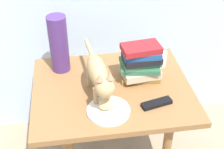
% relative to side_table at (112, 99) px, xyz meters
% --- Properties ---
extents(side_table, '(0.81, 0.65, 0.59)m').
position_rel_side_table_xyz_m(side_table, '(0.00, 0.00, 0.00)').
color(side_table, olive).
rests_on(side_table, ground).
extents(plate, '(0.20, 0.20, 0.01)m').
position_rel_side_table_xyz_m(plate, '(-0.04, -0.18, 0.09)').
color(plate, white).
rests_on(plate, side_table).
extents(bread_roll, '(0.10, 0.09, 0.05)m').
position_rel_side_table_xyz_m(bread_roll, '(-0.05, -0.17, 0.12)').
color(bread_roll, '#E0BC7A').
rests_on(bread_roll, plate).
extents(cat, '(0.12, 0.48, 0.23)m').
position_rel_side_table_xyz_m(cat, '(-0.07, -0.06, 0.21)').
color(cat, tan).
rests_on(cat, side_table).
extents(book_stack, '(0.22, 0.15, 0.21)m').
position_rel_side_table_xyz_m(book_stack, '(0.16, 0.05, 0.18)').
color(book_stack, olive).
rests_on(book_stack, side_table).
extents(green_vase, '(0.10, 0.10, 0.32)m').
position_rel_side_table_xyz_m(green_vase, '(-0.25, 0.20, 0.24)').
color(green_vase, '#4C2D72').
rests_on(green_vase, side_table).
extents(candle_jar, '(0.07, 0.07, 0.08)m').
position_rel_side_table_xyz_m(candle_jar, '(0.29, 0.16, 0.12)').
color(candle_jar, silver).
rests_on(candle_jar, side_table).
extents(tv_remote, '(0.16, 0.08, 0.02)m').
position_rel_side_table_xyz_m(tv_remote, '(0.19, -0.17, 0.09)').
color(tv_remote, black).
rests_on(tv_remote, side_table).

